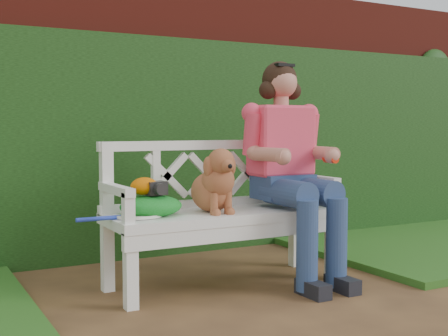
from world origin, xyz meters
name	(u,v)px	position (x,y,z in m)	size (l,w,h in m)	color
ground	(266,313)	(0.00, 0.00, 0.00)	(60.00, 60.00, 0.00)	#412C1C
brick_wall	(140,116)	(0.00, 1.90, 1.10)	(10.00, 0.30, 2.20)	maroon
ivy_hedge	(151,147)	(0.00, 1.68, 0.85)	(10.00, 0.18, 1.70)	#23561B
grass_right	(444,240)	(2.40, 0.90, 0.03)	(2.60, 2.00, 0.05)	#1D5916
garden_bench	(224,248)	(0.08, 0.62, 0.24)	(1.58, 0.60, 0.48)	white
seated_woman	(285,170)	(0.53, 0.60, 0.72)	(0.61, 0.81, 1.44)	#FF4671
dog	(214,180)	(-0.02, 0.57, 0.68)	(0.27, 0.37, 0.41)	brown
tennis_racket	(135,216)	(-0.53, 0.58, 0.49)	(0.53, 0.22, 0.03)	white
green_bag	(151,206)	(-0.42, 0.60, 0.54)	(0.38, 0.29, 0.13)	#276631
camera_item	(156,188)	(-0.40, 0.59, 0.65)	(0.12, 0.09, 0.08)	black
baseball_glove	(144,186)	(-0.46, 0.61, 0.66)	(0.17, 0.12, 0.10)	#C25B02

